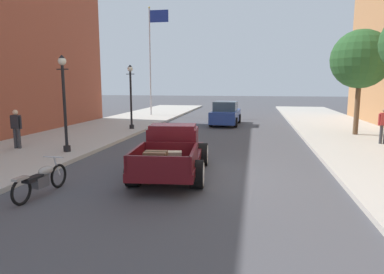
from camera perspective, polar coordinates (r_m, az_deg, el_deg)
The scene contains 10 objects.
ground_plane at distance 11.16m, azimuth -0.34°, elevation -6.11°, with size 140.00×140.00×0.00m, color #47474C.
hotrod_truck_maroon at distance 11.13m, azimuth -3.21°, elevation -2.18°, with size 2.49×5.05×1.58m.
motorcycle_parked at distance 9.75m, azimuth -23.79°, elevation -6.42°, with size 0.62×2.12×0.93m.
car_background_blue at distance 24.22m, azimuth 5.63°, elevation 3.83°, with size 2.01×4.37×1.65m.
pedestrian_sidewalk_left at distance 16.29m, azimuth -27.18°, elevation 1.56°, with size 0.53×0.22×1.65m.
pedestrian_sidewalk_right at distance 17.89m, azimuth 29.31°, elevation 1.97°, with size 0.53×0.22×1.65m.
street_lamp_near at distance 14.60m, azimuth -20.50°, elevation 6.36°, with size 0.50×0.32×3.85m.
street_lamp_far at distance 21.15m, azimuth -10.14°, elevation 7.40°, with size 0.50×0.32×3.85m.
flagpole at distance 30.55m, azimuth -6.59°, elevation 14.26°, with size 1.74×0.16×9.16m.
street_tree_second at distance 20.50m, azimuth 26.23°, elevation 11.50°, with size 3.07×3.07×5.54m.
Camera 1 is at (2.01, -10.59, 2.89)m, focal length 32.09 mm.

